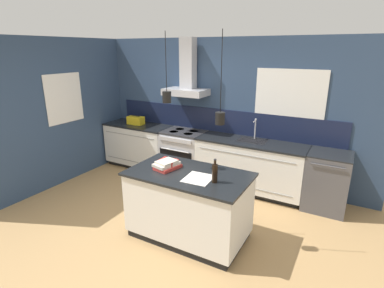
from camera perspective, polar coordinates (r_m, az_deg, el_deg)
ground_plane at (r=4.45m, az=-6.41°, el=-15.09°), size 16.00×16.00×0.00m
wall_back at (r=5.59m, az=4.91°, el=6.84°), size 5.60×2.08×2.60m
wall_left at (r=6.06m, az=-22.04°, el=5.97°), size 0.08×3.80×2.60m
counter_run_left at (r=6.41m, az=-9.95°, el=-0.21°), size 1.41×0.64×0.91m
counter_run_sink at (r=5.30m, az=10.93°, el=-4.13°), size 1.87×0.64×1.27m
oven_range at (r=5.80m, az=-1.54°, el=-1.91°), size 0.79×0.66×0.91m
dishwasher at (r=5.09m, az=24.30°, el=-6.45°), size 0.62×0.65×0.91m
kitchen_island at (r=3.98m, az=-0.64°, el=-11.55°), size 1.54×0.88×0.91m
bottle_on_island at (r=3.49m, az=4.36°, el=-5.50°), size 0.07×0.07×0.29m
book_stack at (r=3.92m, az=-4.80°, el=-3.99°), size 0.30×0.37×0.10m
red_supply_box at (r=3.97m, az=-4.56°, el=-3.68°), size 0.23×0.19×0.10m
paper_pile at (r=3.62m, az=1.21°, el=-6.58°), size 0.35×0.37×0.01m
yellow_toolbox at (r=6.31m, az=-10.67°, el=4.46°), size 0.34×0.18×0.19m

